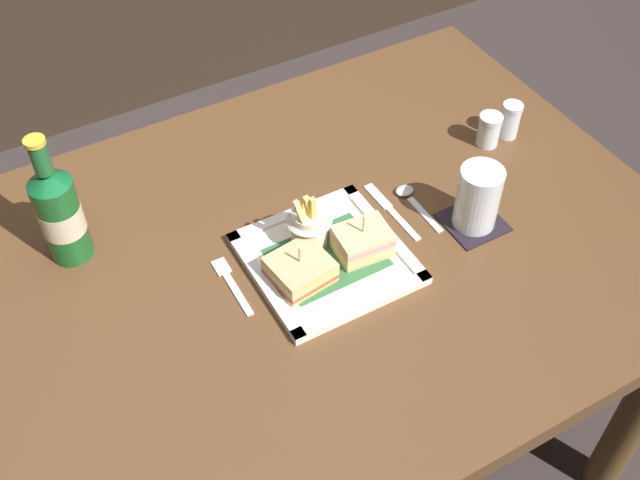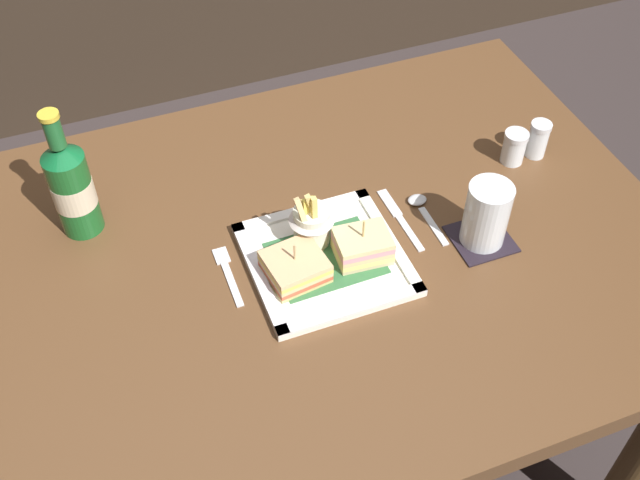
{
  "view_description": "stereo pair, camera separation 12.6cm",
  "coord_description": "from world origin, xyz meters",
  "px_view_note": "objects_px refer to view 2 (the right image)",
  "views": [
    {
      "loc": [
        -0.42,
        -0.76,
        1.7
      ],
      "look_at": [
        0.0,
        -0.02,
        0.77
      ],
      "focal_mm": 42.92,
      "sensor_mm": 36.0,
      "label": 1
    },
    {
      "loc": [
        -0.3,
        -0.82,
        1.7
      ],
      "look_at": [
        0.0,
        -0.02,
        0.77
      ],
      "focal_mm": 42.92,
      "sensor_mm": 36.0,
      "label": 2
    }
  ],
  "objects_px": {
    "knife": "(399,217)",
    "spoon": "(421,207)",
    "sandwich_half_left": "(295,267)",
    "fries_cup": "(309,221)",
    "salt_shaker": "(514,149)",
    "sandwich_half_right": "(363,246)",
    "pepper_shaker": "(537,141)",
    "dining_table": "(315,290)",
    "beer_bottle": "(72,187)",
    "square_plate": "(326,260)",
    "fork": "(228,272)",
    "water_glass": "(486,218)"
  },
  "relations": [
    {
      "from": "knife",
      "to": "spoon",
      "type": "relative_size",
      "value": 1.26
    },
    {
      "from": "sandwich_half_left",
      "to": "knife",
      "type": "height_order",
      "value": "sandwich_half_left"
    },
    {
      "from": "fries_cup",
      "to": "salt_shaker",
      "type": "xyz_separation_m",
      "value": [
        0.44,
        0.07,
        -0.03
      ]
    },
    {
      "from": "sandwich_half_right",
      "to": "pepper_shaker",
      "type": "distance_m",
      "value": 0.44
    },
    {
      "from": "knife",
      "to": "pepper_shaker",
      "type": "relative_size",
      "value": 2.17
    },
    {
      "from": "sandwich_half_left",
      "to": "knife",
      "type": "xyz_separation_m",
      "value": [
        0.22,
        0.07,
        -0.03
      ]
    },
    {
      "from": "fries_cup",
      "to": "knife",
      "type": "distance_m",
      "value": 0.18
    },
    {
      "from": "fries_cup",
      "to": "salt_shaker",
      "type": "relative_size",
      "value": 1.74
    },
    {
      "from": "dining_table",
      "to": "beer_bottle",
      "type": "xyz_separation_m",
      "value": [
        -0.36,
        0.2,
        0.2
      ]
    },
    {
      "from": "knife",
      "to": "square_plate",
      "type": "bearing_deg",
      "value": -161.98
    },
    {
      "from": "sandwich_half_left",
      "to": "sandwich_half_right",
      "type": "distance_m",
      "value": 0.12
    },
    {
      "from": "square_plate",
      "to": "fries_cup",
      "type": "distance_m",
      "value": 0.07
    },
    {
      "from": "dining_table",
      "to": "sandwich_half_right",
      "type": "bearing_deg",
      "value": -36.18
    },
    {
      "from": "dining_table",
      "to": "knife",
      "type": "relative_size",
      "value": 7.76
    },
    {
      "from": "pepper_shaker",
      "to": "fork",
      "type": "bearing_deg",
      "value": -173.15
    },
    {
      "from": "fries_cup",
      "to": "spoon",
      "type": "relative_size",
      "value": 0.9
    },
    {
      "from": "sandwich_half_left",
      "to": "fork",
      "type": "xyz_separation_m",
      "value": [
        -0.1,
        0.05,
        -0.03
      ]
    },
    {
      "from": "water_glass",
      "to": "pepper_shaker",
      "type": "xyz_separation_m",
      "value": [
        0.21,
        0.16,
        -0.02
      ]
    },
    {
      "from": "beer_bottle",
      "to": "fries_cup",
      "type": "bearing_deg",
      "value": -27.64
    },
    {
      "from": "salt_shaker",
      "to": "fork",
      "type": "bearing_deg",
      "value": -172.56
    },
    {
      "from": "sandwich_half_left",
      "to": "pepper_shaker",
      "type": "relative_size",
      "value": 1.4
    },
    {
      "from": "fork",
      "to": "fries_cup",
      "type": "bearing_deg",
      "value": 3.43
    },
    {
      "from": "fork",
      "to": "knife",
      "type": "xyz_separation_m",
      "value": [
        0.32,
        0.02,
        0.0
      ]
    },
    {
      "from": "square_plate",
      "to": "beer_bottle",
      "type": "xyz_separation_m",
      "value": [
        -0.36,
        0.23,
        0.09
      ]
    },
    {
      "from": "sandwich_half_left",
      "to": "beer_bottle",
      "type": "height_order",
      "value": "beer_bottle"
    },
    {
      "from": "salt_shaker",
      "to": "pepper_shaker",
      "type": "distance_m",
      "value": 0.05
    },
    {
      "from": "water_glass",
      "to": "knife",
      "type": "height_order",
      "value": "water_glass"
    },
    {
      "from": "square_plate",
      "to": "fork",
      "type": "bearing_deg",
      "value": 167.12
    },
    {
      "from": "square_plate",
      "to": "water_glass",
      "type": "bearing_deg",
      "value": -10.14
    },
    {
      "from": "sandwich_half_left",
      "to": "beer_bottle",
      "type": "distance_m",
      "value": 0.4
    },
    {
      "from": "dining_table",
      "to": "square_plate",
      "type": "bearing_deg",
      "value": -77.11
    },
    {
      "from": "square_plate",
      "to": "knife",
      "type": "height_order",
      "value": "square_plate"
    },
    {
      "from": "fries_cup",
      "to": "beer_bottle",
      "type": "distance_m",
      "value": 0.4
    },
    {
      "from": "fork",
      "to": "knife",
      "type": "relative_size",
      "value": 0.83
    },
    {
      "from": "sandwich_half_left",
      "to": "salt_shaker",
      "type": "height_order",
      "value": "sandwich_half_left"
    },
    {
      "from": "dining_table",
      "to": "beer_bottle",
      "type": "height_order",
      "value": "beer_bottle"
    },
    {
      "from": "dining_table",
      "to": "fries_cup",
      "type": "relative_size",
      "value": 10.81
    },
    {
      "from": "sandwich_half_left",
      "to": "square_plate",
      "type": "bearing_deg",
      "value": 15.51
    },
    {
      "from": "sandwich_half_left",
      "to": "pepper_shaker",
      "type": "xyz_separation_m",
      "value": [
        0.53,
        0.13,
        0.0
      ]
    },
    {
      "from": "pepper_shaker",
      "to": "knife",
      "type": "bearing_deg",
      "value": -169.07
    },
    {
      "from": "square_plate",
      "to": "sandwich_half_right",
      "type": "xyz_separation_m",
      "value": [
        0.06,
        -0.02,
        0.03
      ]
    },
    {
      "from": "square_plate",
      "to": "pepper_shaker",
      "type": "relative_size",
      "value": 3.42
    },
    {
      "from": "water_glass",
      "to": "knife",
      "type": "bearing_deg",
      "value": 137.51
    },
    {
      "from": "salt_shaker",
      "to": "square_plate",
      "type": "bearing_deg",
      "value": -165.1
    },
    {
      "from": "dining_table",
      "to": "salt_shaker",
      "type": "distance_m",
      "value": 0.46
    },
    {
      "from": "spoon",
      "to": "beer_bottle",
      "type": "bearing_deg",
      "value": 163.2
    },
    {
      "from": "water_glass",
      "to": "knife",
      "type": "xyz_separation_m",
      "value": [
        -0.11,
        0.1,
        -0.05
      ]
    },
    {
      "from": "beer_bottle",
      "to": "fork",
      "type": "bearing_deg",
      "value": -43.4
    },
    {
      "from": "square_plate",
      "to": "pepper_shaker",
      "type": "height_order",
      "value": "pepper_shaker"
    },
    {
      "from": "fork",
      "to": "knife",
      "type": "distance_m",
      "value": 0.32
    }
  ]
}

